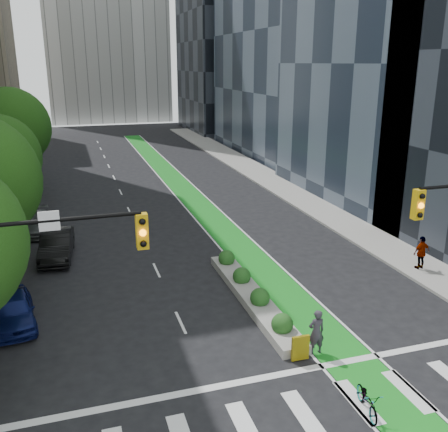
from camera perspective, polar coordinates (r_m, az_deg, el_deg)
ground at (r=18.24m, az=7.63°, el=-19.65°), size 160.00×160.00×0.00m
sidewalk_right at (r=43.64m, az=8.00°, el=2.66°), size 3.60×90.00×0.15m
bike_lane_paint at (r=45.47m, az=-4.83°, el=3.27°), size 2.20×70.00×0.01m
building_dark_end at (r=85.39m, az=0.74°, el=19.26°), size 14.00×18.00×28.00m
tree_far at (r=45.63m, az=-23.25°, el=9.27°), size 6.60×6.60×9.00m
median_planter at (r=23.99m, az=3.20°, el=-8.84°), size 1.20×10.26×1.10m
bicycle at (r=17.77m, az=16.07°, el=-19.54°), size 0.94×1.81×0.91m
cyclist at (r=20.06m, az=10.50°, el=-12.90°), size 0.69×0.45×1.86m
parked_car_left_near at (r=23.59m, az=-22.87°, el=-9.88°), size 2.17×4.26×1.39m
parked_car_left_mid at (r=30.40m, az=-18.59°, el=-3.15°), size 2.07×4.94×1.59m
parked_car_left_far at (r=35.43m, az=-20.66°, el=-0.77°), size 1.84×4.46×1.29m
pedestrian_far at (r=28.97m, az=21.64°, el=-3.91°), size 1.12×0.58×1.84m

